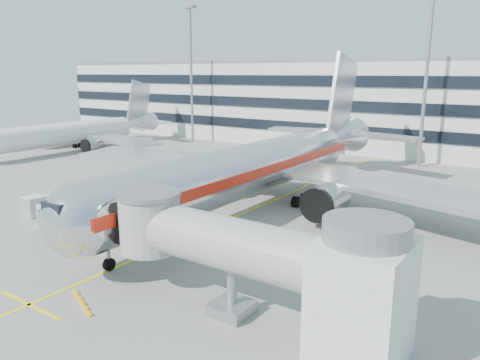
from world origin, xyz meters
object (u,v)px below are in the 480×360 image
Objects in this scene: main_jet at (261,165)px; cargo_container_right at (55,203)px; ramp_worker at (103,220)px; baggage_tug at (69,220)px; cargo_container_left at (34,206)px; belt_loader at (177,208)px; cargo_container_front at (48,215)px.

main_jet reaches higher than cargo_container_right.
ramp_worker is (-6.94, -14.50, -3.21)m from main_jet.
baggage_tug is 2.90m from ramp_worker.
ramp_worker is (2.30, 1.76, -0.02)m from baggage_tug.
cargo_container_left is at bearing 168.04° from ramp_worker.
main_jet is 16.39m from ramp_worker.
main_jet is 27.00× the size of cargo_container_left.
ramp_worker is at bearing -7.66° from cargo_container_right.
cargo_container_left is at bearing -136.33° from main_jet.
belt_loader is 1.20× the size of baggage_tug.
cargo_container_front is (-7.43, -9.05, 0.31)m from belt_loader.
main_jet is 20.74m from cargo_container_front.
baggage_tug is 1.77× the size of ramp_worker.
cargo_container_front is at bearing -42.34° from cargo_container_right.
baggage_tug is 2.16× the size of cargo_container_right.
cargo_container_front is at bearing -127.69° from main_jet.
ramp_worker is (9.11, 0.83, 0.07)m from cargo_container_left.
ramp_worker is (-1.86, -7.35, 0.45)m from belt_loader.
baggage_tug reaches higher than cargo_container_right.
cargo_container_right is at bearing -139.61° from main_jet.
baggage_tug reaches higher than cargo_container_left.
cargo_container_left is 0.92× the size of ramp_worker.
belt_loader is 11.72m from cargo_container_front.
cargo_container_right is (0.39, 2.00, -0.11)m from cargo_container_left.
cargo_container_left is (-10.98, -8.18, 0.38)m from belt_loader.
belt_loader is at bearing 65.42° from baggage_tug.
belt_loader is 2.30× the size of cargo_container_left.
cargo_container_right is (-10.58, -6.18, 0.27)m from belt_loader.
baggage_tug is at bearing -7.77° from cargo_container_left.
baggage_tug is 3.27m from cargo_container_front.
ramp_worker is at bearing 16.95° from cargo_container_front.
belt_loader is (-5.08, -7.14, -3.66)m from main_jet.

